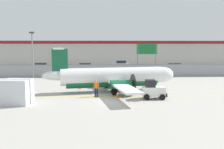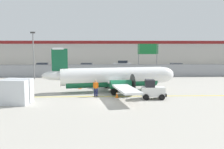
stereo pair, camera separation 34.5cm
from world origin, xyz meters
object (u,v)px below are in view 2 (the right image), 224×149
Objects in this scene: parked_car_3 at (176,67)px; apron_light_pole at (33,51)px; commuter_airplane at (115,77)px; baggage_tug at (153,90)px; ground_crew_worker at (96,87)px; parked_car_1 at (86,67)px; highway_sign at (148,52)px; cargo_container at (16,91)px; traffic_cone_near_right at (117,95)px; parked_car_0 at (43,67)px; traffic_cone_near_left at (80,86)px; parked_car_2 at (122,64)px.

parked_car_3 is 27.46m from apron_light_pole.
baggage_tug is at bearing -61.12° from commuter_airplane.
parked_car_1 is (-2.64, 25.39, -0.06)m from ground_crew_worker.
commuter_airplane is 16.26m from apron_light_pole.
baggage_tug is at bearing -98.86° from highway_sign.
baggage_tug is 0.91× the size of cargo_container.
parked_car_3 is at bearing 61.94° from traffic_cone_near_right.
ground_crew_worker reaches higher than traffic_cone_near_right.
commuter_airplane is at bearing -66.16° from parked_car_0.
parked_car_0 is at bearing 113.67° from traffic_cone_near_left.
traffic_cone_near_right is (2.11, -0.63, -0.64)m from ground_crew_worker.
parked_car_2 is at bearing 52.22° from apron_light_pole.
parked_car_3 reaches higher than traffic_cone_near_right.
ground_crew_worker is at bearing 61.06° from parked_car_3.
apron_light_pole reaches higher than traffic_cone_near_right.
traffic_cone_near_right is 30.37m from parked_car_0.
cargo_container is 0.36× the size of apron_light_pole.
traffic_cone_near_right is 34.03m from parked_car_2.
apron_light_pole is at bearing 25.95° from parked_car_3.
baggage_tug is 3.74× the size of traffic_cone_near_left.
parked_car_0 is at bearing 23.03° from parked_car_2.
baggage_tug is 0.56× the size of parked_car_1.
parked_car_1 is 1.00× the size of parked_car_3.
parked_car_0 is at bearing -145.00° from ground_crew_worker.
baggage_tug is at bearing 88.05° from ground_crew_worker.
commuter_airplane reaches higher than baggage_tug.
ground_crew_worker is 0.31× the size of highway_sign.
parked_car_1 is at bearing 110.72° from baggage_tug.
baggage_tug is 27.23m from parked_car_3.
highway_sign is at bearing 166.34° from ground_crew_worker.
apron_light_pole is (-7.84, 8.86, 3.99)m from traffic_cone_near_left.
highway_sign is at bearing 71.10° from traffic_cone_near_right.
highway_sign is at bearing 84.78° from baggage_tug.
parked_car_3 is 9.33m from highway_sign.
highway_sign is at bearing 103.87° from parked_car_2.
commuter_airplane is 2.21× the size of apron_light_pole.
ground_crew_worker is 7.56m from cargo_container.
apron_light_pole reaches higher than highway_sign.
highway_sign is at bearing 43.87° from parked_car_3.
commuter_airplane is at bearing 106.18° from parked_car_1.
commuter_airplane reaches higher than parked_car_0.
highway_sign is (-6.66, -5.67, 3.24)m from parked_car_3.
parked_car_1 is (-0.60, 20.56, 0.58)m from traffic_cone_near_left.
parked_car_3 is (9.74, 25.43, 0.04)m from baggage_tug.
apron_light_pole is (-11.99, 14.31, 3.99)m from traffic_cone_near_right.
parked_car_2 is (5.29, 33.25, -0.06)m from ground_crew_worker.
parked_car_1 is at bearing -13.30° from parked_car_0.
commuter_airplane is at bearing 90.67° from traffic_cone_near_right.
traffic_cone_near_left and traffic_cone_near_right have the same top height.
commuter_airplane is 3.69m from ground_crew_worker.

